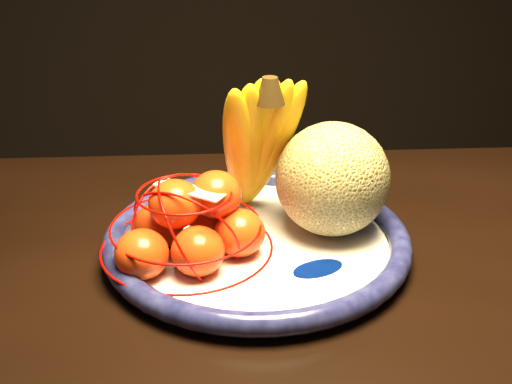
{
  "coord_description": "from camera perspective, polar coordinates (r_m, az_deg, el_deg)",
  "views": [
    {
      "loc": [
        0.15,
        -0.42,
        1.15
      ],
      "look_at": [
        0.22,
        0.22,
        0.84
      ],
      "focal_mm": 45.0,
      "sensor_mm": 36.0,
      "label": 1
    }
  ],
  "objects": [
    {
      "name": "fruit_bowl",
      "position": [
        0.73,
        0.07,
        -4.3
      ],
      "size": [
        0.35,
        0.35,
        0.03
      ],
      "rotation": [
        0.0,
        0.0,
        -0.26
      ],
      "color": "white",
      "rests_on": "dining_table"
    },
    {
      "name": "cantaloupe",
      "position": [
        0.73,
        6.81,
        1.15
      ],
      "size": [
        0.13,
        0.13,
        0.13
      ],
      "primitive_type": "sphere",
      "color": "olive",
      "rests_on": "fruit_bowl"
    },
    {
      "name": "banana_bunch",
      "position": [
        0.75,
        0.05,
        4.66
      ],
      "size": [
        0.13,
        0.13,
        0.2
      ],
      "rotation": [
        0.0,
        0.0,
        0.3
      ],
      "color": "yellow",
      "rests_on": "fruit_bowl"
    },
    {
      "name": "mandarin_bag",
      "position": [
        0.69,
        -5.82,
        -3.06
      ],
      "size": [
        0.22,
        0.22,
        0.12
      ],
      "rotation": [
        0.0,
        0.0,
        0.18
      ],
      "color": "#FC4017",
      "rests_on": "fruit_bowl"
    },
    {
      "name": "price_tag",
      "position": [
        0.67,
        -5.9,
        0.19
      ],
      "size": [
        0.08,
        0.06,
        0.01
      ],
      "primitive_type": "cube",
      "rotation": [
        -0.14,
        0.1,
        -0.46
      ],
      "color": "white",
      "rests_on": "mandarin_bag"
    }
  ]
}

